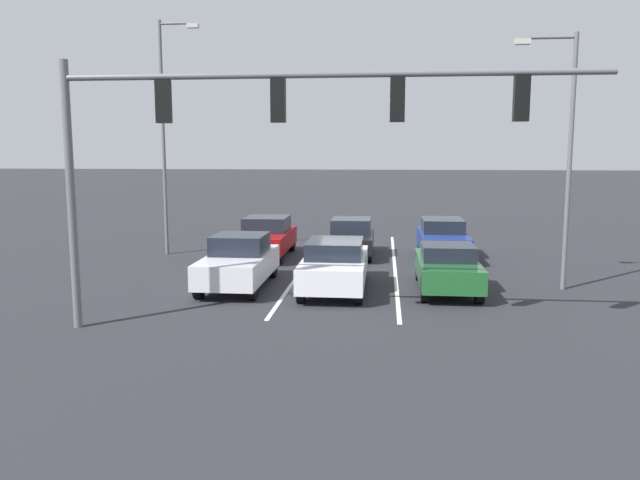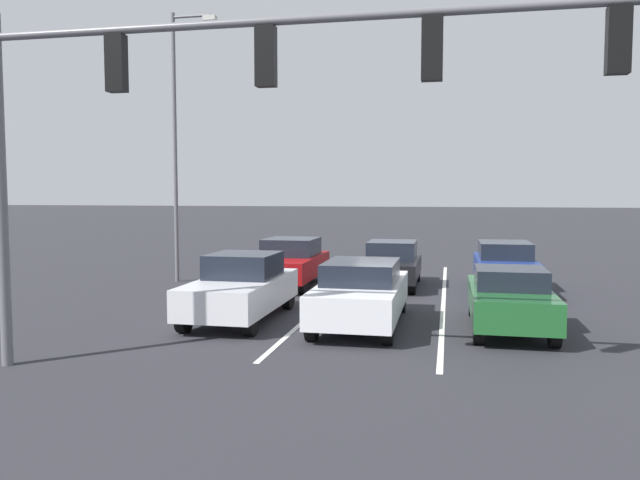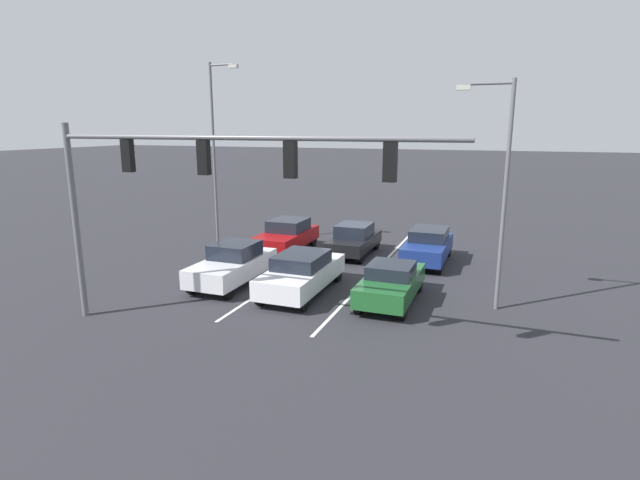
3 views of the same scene
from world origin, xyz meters
name	(u,v)px [view 3 (image 3 of 3)]	position (x,y,z in m)	size (l,w,h in m)	color
ground_plane	(354,256)	(0.00, 0.00, 0.00)	(240.00, 240.00, 0.00)	#28282D
lane_stripe_left_divider	(377,269)	(-1.65, 1.86, 0.01)	(0.12, 15.71, 0.01)	silver
lane_stripe_center_divider	(308,262)	(1.65, 1.86, 0.01)	(0.12, 15.71, 0.01)	silver
car_silver_rightlane_front	(233,264)	(3.22, 5.92, 0.80)	(1.82, 4.38, 1.62)	silver
car_darkgreen_leftlane_front	(391,282)	(-3.15, 5.84, 0.73)	(1.74, 4.18, 1.43)	#1E5928
car_white_midlane_front	(302,272)	(0.23, 5.98, 0.78)	(1.86, 4.73, 1.52)	silver
car_black_midlane_second	(354,239)	(0.06, -0.22, 0.77)	(1.75, 4.06, 1.52)	black
car_navy_leftlane_second	(428,245)	(-3.54, -0.02, 0.81)	(1.80, 4.38, 1.56)	navy
car_maroon_rightlane_second	(287,235)	(3.45, 0.30, 0.81)	(1.92, 4.33, 1.59)	maroon
traffic_signal_gantry	(187,175)	(1.71, 10.69, 4.81)	(12.15, 0.37, 6.25)	slate
street_lamp_right_shoulder	(216,145)	(7.47, 0.07, 5.22)	(1.64, 0.24, 9.27)	slate
street_lamp_left_shoulder	(500,181)	(-6.51, 5.23, 4.40)	(1.81, 0.24, 7.61)	slate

